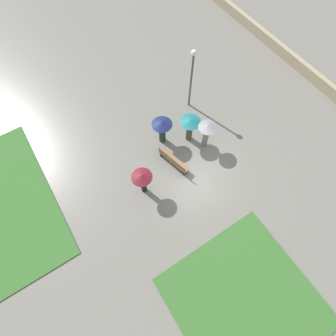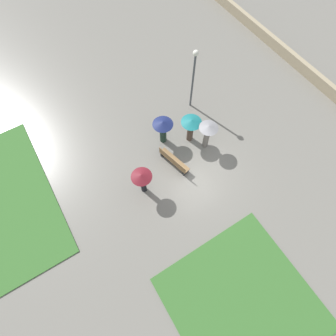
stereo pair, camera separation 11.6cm
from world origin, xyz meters
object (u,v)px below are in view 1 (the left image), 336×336
crowd_person_teal (190,125)px  lamp_post (192,72)px  park_bench (173,161)px  crowd_person_grey (207,131)px  crowd_person_maroon (142,179)px  crowd_person_navy (162,127)px

crowd_person_teal → lamp_post: bearing=-121.0°
park_bench → crowd_person_teal: 2.21m
crowd_person_grey → crowd_person_maroon: crowd_person_grey is taller
park_bench → crowd_person_teal: size_ratio=1.12×
crowd_person_navy → crowd_person_teal: bearing=-86.8°
crowd_person_teal → crowd_person_maroon: bearing=24.4°
lamp_post → crowd_person_teal: 2.99m
lamp_post → crowd_person_navy: 3.53m
park_bench → crowd_person_teal: bearing=-74.5°
park_bench → crowd_person_grey: crowd_person_grey is taller
crowd_person_grey → crowd_person_teal: 1.03m
crowd_person_maroon → park_bench: bearing=-82.6°
crowd_person_grey → crowd_person_teal: crowd_person_grey is taller
crowd_person_navy → crowd_person_grey: crowd_person_grey is taller
crowd_person_teal → crowd_person_grey: bearing=124.8°
crowd_person_maroon → crowd_person_teal: 4.25m
park_bench → crowd_person_navy: size_ratio=1.12×
park_bench → lamp_post: size_ratio=0.49×
park_bench → lamp_post: bearing=-60.2°
park_bench → crowd_person_navy: 1.98m
lamp_post → crowd_person_teal: bearing=145.1°
park_bench → lamp_post: (3.18, -3.29, 2.23)m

